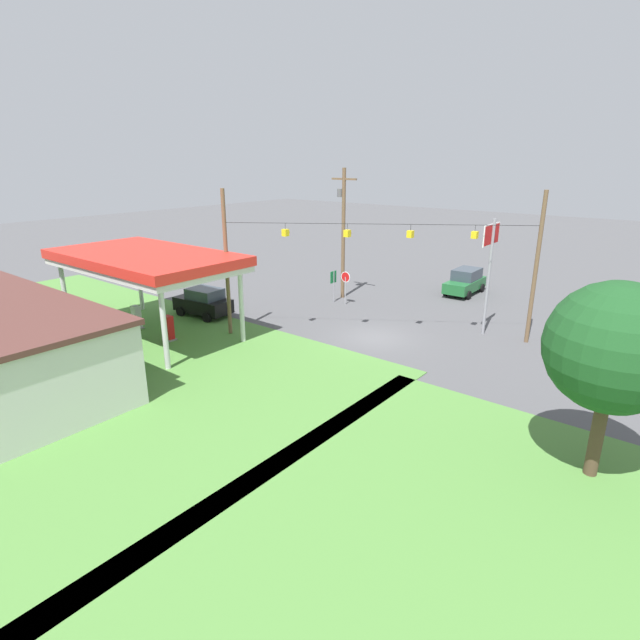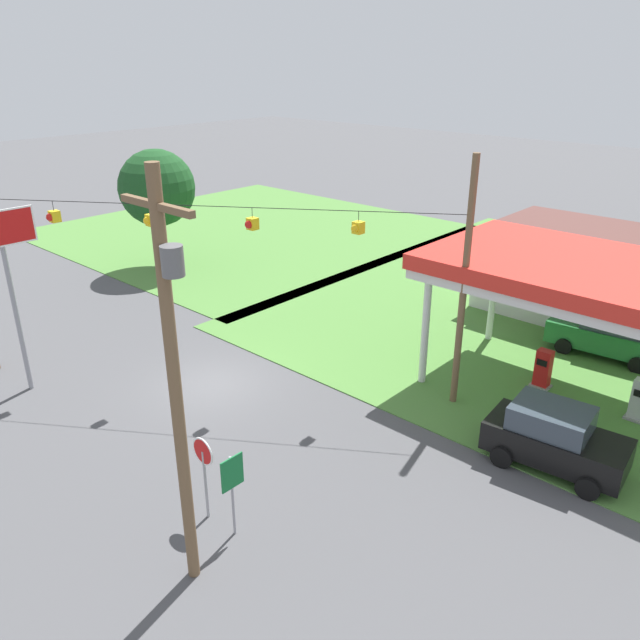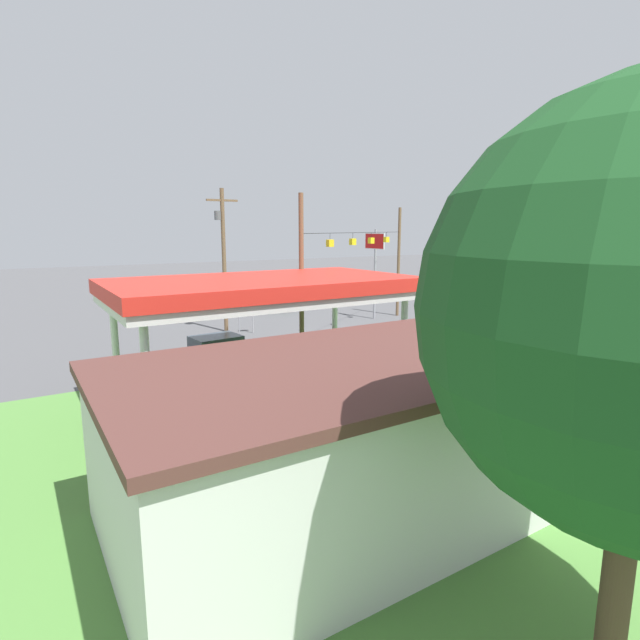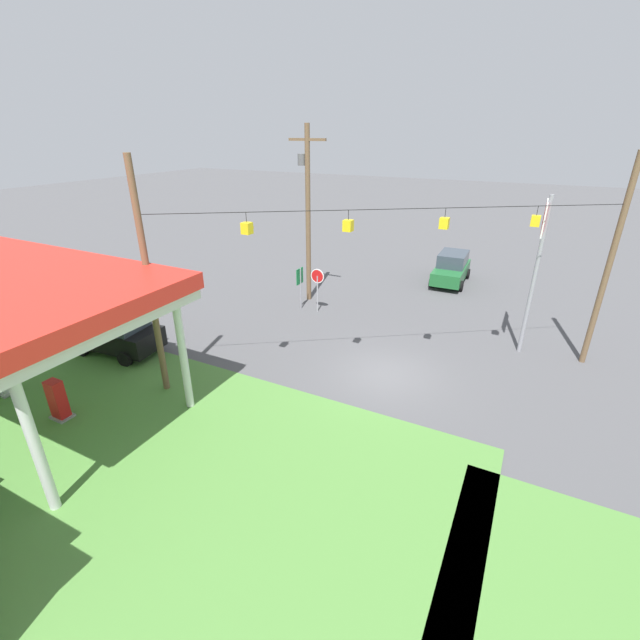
{
  "view_description": "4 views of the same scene",
  "coord_description": "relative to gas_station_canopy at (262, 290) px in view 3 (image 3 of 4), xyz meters",
  "views": [
    {
      "loc": [
        -15.26,
        24.43,
        10.37
      ],
      "look_at": [
        2.1,
        2.74,
        1.39
      ],
      "focal_mm": 28.0,
      "sensor_mm": 36.0,
      "label": 1
    },
    {
      "loc": [
        17.04,
        -12.78,
        11.56
      ],
      "look_at": [
        2.66,
        3.1,
        2.44
      ],
      "focal_mm": 35.0,
      "sensor_mm": 36.0,
      "label": 2
    },
    {
      "loc": [
        19.67,
        26.35,
        7.06
      ],
      "look_at": [
        4.48,
        1.97,
        1.84
      ],
      "focal_mm": 28.0,
      "sensor_mm": 36.0,
      "label": 3
    },
    {
      "loc": [
        -4.54,
        15.15,
        9.45
      ],
      "look_at": [
        2.22,
        1.8,
        2.78
      ],
      "focal_mm": 24.0,
      "sensor_mm": 36.0,
      "label": 4
    }
  ],
  "objects": [
    {
      "name": "car_at_pumps_rear",
      "position": [
        -0.84,
        4.47,
        -3.67
      ],
      "size": [
        4.78,
        2.41,
        1.88
      ],
      "rotation": [
        0.0,
        0.0,
        3.23
      ],
      "color": "#1E602D",
      "rests_on": "ground"
    },
    {
      "name": "gas_station_store",
      "position": [
        -0.22,
        8.66,
        -2.64
      ],
      "size": [
        15.65,
        7.25,
        3.97
      ],
      "color": "silver",
      "rests_on": "ground"
    },
    {
      "name": "fuel_pump_near",
      "position": [
        -1.71,
        -0.0,
        -3.91
      ],
      "size": [
        0.71,
        0.56,
        1.54
      ],
      "color": "gray",
      "rests_on": "ground"
    },
    {
      "name": "gas_station_canopy",
      "position": [
        0.0,
        0.0,
        0.0
      ],
      "size": [
        11.96,
        6.67,
        5.14
      ],
      "color": "silver",
      "rests_on": "ground"
    },
    {
      "name": "fuel_pump_far",
      "position": [
        1.71,
        -0.0,
        -3.91
      ],
      "size": [
        0.71,
        0.56,
        1.54
      ],
      "color": "gray",
      "rests_on": "ground"
    },
    {
      "name": "tree_west_verge",
      "position": [
        -24.38,
        -1.03,
        0.03
      ],
      "size": [
        4.28,
        4.28,
        6.84
      ],
      "color": "#4C3828",
      "rests_on": "ground"
    },
    {
      "name": "grass_verge_station_corner",
      "position": [
        2.0,
        8.68,
        -4.62
      ],
      "size": [
        36.0,
        28.0,
        0.04
      ],
      "primitive_type": "cube",
      "color": "#4C7F38",
      "rests_on": "ground"
    },
    {
      "name": "car_at_pumps_front",
      "position": [
        0.59,
        -4.47,
        -3.64
      ],
      "size": [
        4.23,
        2.42,
        1.98
      ],
      "rotation": [
        0.0,
        0.0,
        0.1
      ],
      "color": "black",
      "rests_on": "ground"
    },
    {
      "name": "stop_sign_roadside",
      "position": [
        -5.34,
        -12.92,
        -2.83
      ],
      "size": [
        0.8,
        0.08,
        2.5
      ],
      "rotation": [
        0.0,
        0.0,
        3.14
      ],
      "color": "#99999E",
      "rests_on": "ground"
    },
    {
      "name": "signal_span_gantry",
      "position": [
        -11.06,
        -8.13,
        0.15
      ],
      "size": [
        15.13,
        10.24,
        8.8
      ],
      "color": "brown",
      "rests_on": "ground"
    },
    {
      "name": "route_sign",
      "position": [
        -4.27,
        -12.86,
        -2.93
      ],
      "size": [
        0.1,
        0.7,
        2.4
      ],
      "color": "gray",
      "rests_on": "ground"
    },
    {
      "name": "ground_plane",
      "position": [
        -11.06,
        -8.12,
        -4.64
      ],
      "size": [
        160.0,
        160.0,
        0.0
      ],
      "primitive_type": "plane",
      "color": "#4C4C4F"
    },
    {
      "name": "stop_sign_overhead",
      "position": [
        -15.87,
        -12.92,
        0.49
      ],
      "size": [
        0.22,
        2.37,
        7.09
      ],
      "color": "gray",
      "rests_on": "ground"
    },
    {
      "name": "utility_pole_main",
      "position": [
        -3.94,
        -14.43,
        0.83
      ],
      "size": [
        2.2,
        0.44,
        9.79
      ],
      "color": "brown",
      "rests_on": "ground"
    },
    {
      "name": "car_on_crossroad",
      "position": [
        -11.03,
        -21.51,
        -3.64
      ],
      "size": [
        2.18,
        4.63,
        2.0
      ],
      "rotation": [
        0.0,
        0.0,
        1.59
      ],
      "color": "#1E602D",
      "rests_on": "ground"
    }
  ]
}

